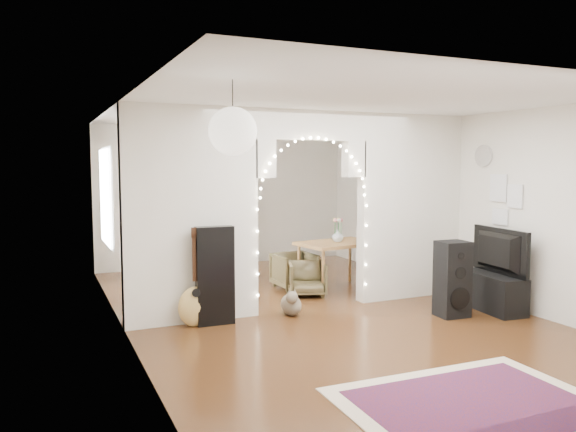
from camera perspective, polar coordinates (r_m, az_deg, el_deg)
name	(u,v)px	position (r m, az deg, el deg)	size (l,w,h in m)	color
floor	(310,307)	(7.88, 2.22, -9.27)	(7.50, 7.50, 0.00)	black
ceiling	(310,110)	(7.66, 2.30, 10.68)	(5.00, 7.50, 0.02)	white
wall_back	(226,196)	(11.13, -6.34, 2.01)	(5.00, 0.02, 2.70)	silver
wall_front	(530,248)	(4.62, 23.38, -2.99)	(5.00, 0.02, 2.70)	silver
wall_left	(121,218)	(6.92, -16.63, -0.16)	(0.02, 7.50, 2.70)	silver
wall_right	(455,205)	(9.04, 16.61, 1.07)	(0.02, 7.50, 2.70)	silver
divider_wall	(310,205)	(7.65, 2.26, 1.12)	(5.00, 0.20, 2.70)	silver
fairy_lights	(314,196)	(7.52, 2.71, 2.01)	(1.64, 0.04, 1.60)	#FFEABF
window	(106,197)	(8.70, -18.01, 1.87)	(0.04, 1.20, 1.40)	white
wall_clock	(484,156)	(8.56, 19.27, 5.80)	(0.31, 0.31, 0.03)	white
picture_frames	(503,199)	(8.29, 21.04, 1.62)	(0.02, 0.50, 0.70)	white
paper_lantern	(233,131)	(4.68, -5.62, 8.56)	(0.40, 0.40, 0.40)	white
ceiling_fan	(257,139)	(9.47, -3.14, 7.83)	(1.10, 1.10, 0.30)	#B57E3C
area_rug	(475,405)	(5.11, 18.49, -17.72)	(2.14, 1.62, 0.02)	maroon
guitar_case	(215,276)	(7.00, -7.43, -6.03)	(0.47, 0.16, 1.22)	black
acoustic_guitar	(195,290)	(6.97, -9.47, -7.46)	(0.44, 0.23, 1.03)	tan
tabby_cat	(291,304)	(7.44, 0.32, -8.90)	(0.37, 0.58, 0.38)	brown
floor_speaker	(452,279)	(7.63, 16.37, -6.17)	(0.41, 0.37, 0.99)	black
media_console	(492,292)	(8.16, 20.02, -7.27)	(0.40, 1.00, 0.50)	black
tv	(493,251)	(8.06, 20.15, -3.38)	(1.07, 0.14, 0.62)	black
bookcase	(208,231)	(10.82, -8.15, -1.50)	(1.38, 0.35, 1.42)	#C5AD8F
dining_table	(338,246)	(8.92, 5.05, -3.10)	(1.31, 0.98, 0.76)	brown
flower_vase	(338,236)	(8.90, 5.06, -2.02)	(0.18, 0.18, 0.19)	silver
dining_chair_left	(295,271)	(9.00, 0.67, -5.56)	(0.61, 0.63, 0.57)	#493F24
dining_chair_right	(307,279)	(8.52, 1.96, -6.38)	(0.55, 0.56, 0.51)	#493F24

